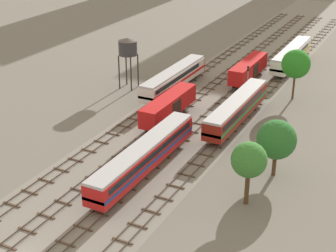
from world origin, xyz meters
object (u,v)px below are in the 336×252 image
at_px(diesel_railcar_centre_mid, 237,108).
at_px(water_tower, 128,47).
at_px(diesel_railcar_far_left_midfar, 174,78).
at_px(diesel_railcar_centre_farther, 292,55).
at_px(freight_boxcar_centre_left_far, 248,68).
at_px(freight_boxcar_left_near, 169,105).
at_px(passenger_coach_centre_left_nearest, 144,155).
at_px(signal_post_nearest, 248,77).

xyz_separation_m(diesel_railcar_centre_mid, water_tower, (-22.77, 6.35, 4.82)).
distance_m(diesel_railcar_far_left_midfar, diesel_railcar_centre_farther, 27.40).
bearing_deg(freight_boxcar_centre_left_far, water_tower, -143.94).
bearing_deg(freight_boxcar_left_near, water_tower, 143.01).
bearing_deg(diesel_railcar_centre_farther, freight_boxcar_centre_left_far, -112.30).
xyz_separation_m(freight_boxcar_left_near, water_tower, (-13.02, 9.81, 4.97)).
xyz_separation_m(passenger_coach_centre_left_nearest, water_tower, (-17.89, 26.04, 4.80)).
distance_m(diesel_railcar_centre_mid, freight_boxcar_centre_left_far, 19.99).
xyz_separation_m(passenger_coach_centre_left_nearest, diesel_railcar_centre_mid, (4.88, 19.69, -0.02)).
relative_size(freight_boxcar_left_near, diesel_railcar_centre_mid, 0.68).
distance_m(freight_boxcar_left_near, freight_boxcar_centre_left_far, 23.36).
bearing_deg(passenger_coach_centre_left_nearest, freight_boxcar_left_near, 106.71).
bearing_deg(signal_post_nearest, diesel_railcar_far_left_midfar, -163.24).
bearing_deg(diesel_railcar_centre_mid, diesel_railcar_far_left_midfar, 151.04).
height_order(freight_boxcar_left_near, diesel_railcar_centre_mid, diesel_railcar_centre_mid).
height_order(passenger_coach_centre_left_nearest, water_tower, water_tower).
distance_m(passenger_coach_centre_left_nearest, diesel_railcar_centre_mid, 20.29).
bearing_deg(water_tower, diesel_railcar_centre_mid, -15.58).
relative_size(passenger_coach_centre_left_nearest, freight_boxcar_centre_left_far, 1.57).
xyz_separation_m(diesel_railcar_far_left_midfar, freight_boxcar_centre_left_far, (9.76, 11.28, -0.15)).
distance_m(diesel_railcar_far_left_midfar, water_tower, 9.62).
bearing_deg(freight_boxcar_centre_left_far, freight_boxcar_left_near, -102.06).
relative_size(diesel_railcar_far_left_midfar, diesel_railcar_centre_farther, 1.00).
xyz_separation_m(passenger_coach_centre_left_nearest, signal_post_nearest, (2.44, 31.46, 0.89)).
bearing_deg(diesel_railcar_centre_mid, signal_post_nearest, 101.71).
bearing_deg(freight_boxcar_left_near, signal_post_nearest, 64.35).
height_order(diesel_railcar_centre_farther, water_tower, water_tower).
relative_size(diesel_railcar_far_left_midfar, freight_boxcar_centre_left_far, 1.46).
xyz_separation_m(passenger_coach_centre_left_nearest, diesel_railcar_far_left_midfar, (-9.76, 27.79, -0.02)).
bearing_deg(freight_boxcar_left_near, diesel_railcar_centre_mid, 19.53).
height_order(passenger_coach_centre_left_nearest, freight_boxcar_left_near, passenger_coach_centre_left_nearest).
height_order(diesel_railcar_far_left_midfar, water_tower, water_tower).
bearing_deg(freight_boxcar_centre_left_far, diesel_railcar_far_left_midfar, -130.88).
bearing_deg(diesel_railcar_centre_farther, passenger_coach_centre_left_nearest, -95.47).
height_order(passenger_coach_centre_left_nearest, diesel_railcar_centre_mid, same).
relative_size(diesel_railcar_centre_mid, signal_post_nearest, 3.70).
height_order(passenger_coach_centre_left_nearest, diesel_railcar_centre_farther, same).
bearing_deg(water_tower, freight_boxcar_left_near, -36.99).
xyz_separation_m(freight_boxcar_left_near, diesel_railcar_far_left_midfar, (-4.89, 11.56, 0.15)).
distance_m(freight_boxcar_centre_left_far, water_tower, 22.69).
bearing_deg(signal_post_nearest, passenger_coach_centre_left_nearest, -94.43).
bearing_deg(diesel_railcar_centre_mid, water_tower, 164.42).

